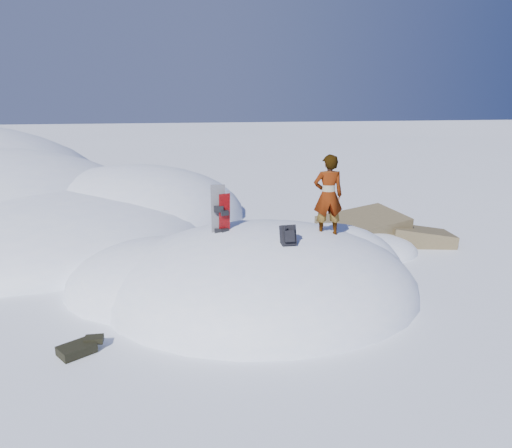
{
  "coord_description": "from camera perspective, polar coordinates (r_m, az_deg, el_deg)",
  "views": [
    {
      "loc": [
        -1.71,
        -10.29,
        4.39
      ],
      "look_at": [
        -0.1,
        0.3,
        1.5
      ],
      "focal_mm": 35.0,
      "sensor_mm": 36.0,
      "label": 1
    }
  ],
  "objects": [
    {
      "name": "backpack",
      "position": [
        9.95,
        3.7,
        -1.31
      ],
      "size": [
        0.31,
        0.38,
        0.49
      ],
      "rotation": [
        0.0,
        0.0,
        0.06
      ],
      "color": "black",
      "rests_on": "snow_mound"
    },
    {
      "name": "snowboard_red",
      "position": [
        10.71,
        -3.62,
        0.02
      ],
      "size": [
        0.26,
        0.21,
        1.35
      ],
      "rotation": [
        0.0,
        0.0,
        0.38
      ],
      "color": "red",
      "rests_on": "snow_mound"
    },
    {
      "name": "gear_pile",
      "position": [
        9.34,
        -19.52,
        -13.18
      ],
      "size": [
        0.78,
        0.66,
        0.21
      ],
      "rotation": [
        0.0,
        0.0,
        0.62
      ],
      "color": "black",
      "rests_on": "ground"
    },
    {
      "name": "snow_mound",
      "position": [
        11.51,
        -0.3,
        -7.33
      ],
      "size": [
        8.0,
        6.0,
        3.0
      ],
      "color": "white",
      "rests_on": "ground"
    },
    {
      "name": "person",
      "position": [
        10.88,
        8.24,
        3.24
      ],
      "size": [
        0.67,
        0.45,
        1.78
      ],
      "primitive_type": "imported",
      "rotation": [
        0.0,
        0.0,
        3.1
      ],
      "color": "slate",
      "rests_on": "snow_mound"
    },
    {
      "name": "snowboard_dark",
      "position": [
        10.73,
        -4.28,
        0.16
      ],
      "size": [
        0.31,
        0.22,
        1.67
      ],
      "rotation": [
        0.0,
        0.0,
        -0.0
      ],
      "color": "black",
      "rests_on": "snow_mound"
    },
    {
      "name": "ground",
      "position": [
        11.31,
        0.75,
        -7.74
      ],
      "size": [
        120.0,
        120.0,
        0.0
      ],
      "primitive_type": "plane",
      "color": "white",
      "rests_on": "ground"
    },
    {
      "name": "rock_outcrop",
      "position": [
        15.01,
        12.98,
        -2.25
      ],
      "size": [
        4.68,
        4.41,
        1.68
      ],
      "color": "brown",
      "rests_on": "ground"
    }
  ]
}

